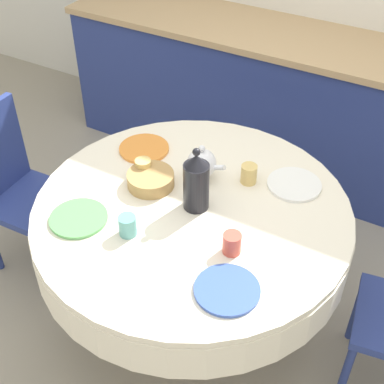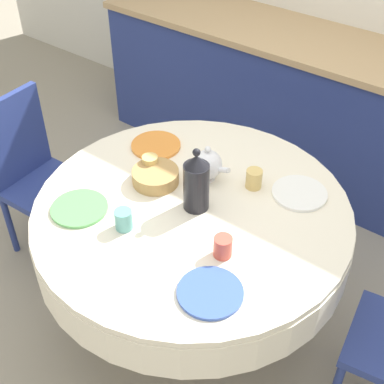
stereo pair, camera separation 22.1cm
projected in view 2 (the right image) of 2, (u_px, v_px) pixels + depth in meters
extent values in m
plane|color=#9E937F|center=(192.00, 318.00, 2.76)|extent=(12.00, 12.00, 0.00)
cube|color=navy|center=(332.00, 121.00, 3.37)|extent=(3.20, 0.60, 0.90)
cube|color=tan|center=(346.00, 52.00, 3.06)|extent=(3.24, 0.64, 0.04)
cylinder|color=brown|center=(192.00, 316.00, 2.74)|extent=(0.44, 0.44, 0.04)
cylinder|color=brown|center=(192.00, 280.00, 2.56)|extent=(0.11, 0.11, 0.52)
cylinder|color=silver|center=(192.00, 227.00, 2.34)|extent=(1.36, 1.36, 0.18)
cylinder|color=silver|center=(192.00, 209.00, 2.27)|extent=(1.35, 1.35, 0.03)
cylinder|color=navy|center=(357.00, 329.00, 2.47)|extent=(0.04, 0.04, 0.41)
cube|color=navy|center=(48.00, 189.00, 2.89)|extent=(0.42, 0.42, 0.04)
cube|color=navy|center=(15.00, 138.00, 2.80)|extent=(0.05, 0.38, 0.49)
cylinder|color=navy|center=(99.00, 214.00, 3.07)|extent=(0.04, 0.04, 0.41)
cylinder|color=navy|center=(54.00, 250.00, 2.85)|extent=(0.04, 0.04, 0.41)
cylinder|color=navy|center=(55.00, 191.00, 3.23)|extent=(0.04, 0.04, 0.41)
cylinder|color=navy|center=(10.00, 224.00, 3.00)|extent=(0.04, 0.04, 0.41)
cylinder|color=#5BA85B|center=(79.00, 208.00, 2.24)|extent=(0.24, 0.24, 0.01)
cylinder|color=#5BA39E|center=(124.00, 220.00, 2.13)|extent=(0.07, 0.07, 0.09)
cylinder|color=#3856AD|center=(210.00, 292.00, 1.90)|extent=(0.24, 0.24, 0.01)
cylinder|color=#CC4C3D|center=(223.00, 247.00, 2.02)|extent=(0.07, 0.07, 0.09)
cylinder|color=orange|center=(156.00, 145.00, 2.59)|extent=(0.24, 0.24, 0.01)
cylinder|color=#DBB766|center=(150.00, 165.00, 2.41)|extent=(0.07, 0.07, 0.09)
cylinder|color=white|center=(299.00, 193.00, 2.32)|extent=(0.24, 0.24, 0.01)
cylinder|color=#DBB766|center=(254.00, 179.00, 2.33)|extent=(0.07, 0.07, 0.09)
cylinder|color=black|center=(196.00, 187.00, 2.19)|extent=(0.11, 0.11, 0.22)
cone|color=black|center=(196.00, 161.00, 2.11)|extent=(0.10, 0.10, 0.05)
sphere|color=black|center=(196.00, 152.00, 2.08)|extent=(0.03, 0.03, 0.03)
cylinder|color=white|center=(207.00, 177.00, 2.40)|extent=(0.07, 0.07, 0.01)
sphere|color=white|center=(207.00, 164.00, 2.35)|extent=(0.13, 0.13, 0.13)
cylinder|color=white|center=(222.00, 170.00, 2.31)|extent=(0.08, 0.02, 0.05)
sphere|color=white|center=(208.00, 149.00, 2.30)|extent=(0.03, 0.03, 0.03)
cylinder|color=#AD844C|center=(156.00, 176.00, 2.37)|extent=(0.21, 0.21, 0.06)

